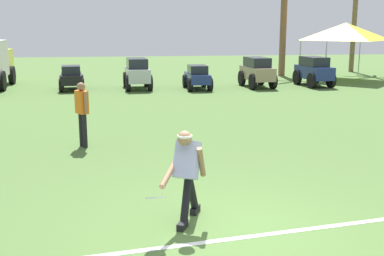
# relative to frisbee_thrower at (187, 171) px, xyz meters

# --- Properties ---
(ground_plane) EXTENTS (80.00, 80.00, 0.00)m
(ground_plane) POSITION_rel_frisbee_thrower_xyz_m (0.58, -0.49, -0.80)
(ground_plane) COLOR #4C6D34
(field_line_paint) EXTENTS (21.85, 3.23, 0.01)m
(field_line_paint) POSITION_rel_frisbee_thrower_xyz_m (0.58, -0.64, -0.79)
(field_line_paint) COLOR white
(field_line_paint) RESTS_ON ground_plane
(frisbee_thrower) EXTENTS (0.74, 0.96, 1.42)m
(frisbee_thrower) POSITION_rel_frisbee_thrower_xyz_m (0.00, 0.00, 0.00)
(frisbee_thrower) COLOR black
(frisbee_thrower) RESTS_ON ground_plane
(frisbee_in_flight) EXTENTS (0.29, 0.28, 0.12)m
(frisbee_in_flight) POSITION_rel_frisbee_thrower_xyz_m (-0.50, -0.59, -0.17)
(frisbee_in_flight) COLOR white
(teammate_near_sideline) EXTENTS (0.35, 0.46, 1.56)m
(teammate_near_sideline) POSITION_rel_frisbee_thrower_xyz_m (-1.88, 4.85, 0.14)
(teammate_near_sideline) COLOR black
(teammate_near_sideline) RESTS_ON ground_plane
(parked_car_slot_a) EXTENTS (1.29, 2.28, 1.10)m
(parked_car_slot_a) POSITION_rel_frisbee_thrower_xyz_m (-3.25, 15.67, -0.23)
(parked_car_slot_a) COLOR black
(parked_car_slot_a) RESTS_ON ground_plane
(parked_car_slot_b) EXTENTS (1.31, 2.41, 1.40)m
(parked_car_slot_b) POSITION_rel_frisbee_thrower_xyz_m (-0.28, 15.56, -0.05)
(parked_car_slot_b) COLOR #B7BABF
(parked_car_slot_b) RESTS_ON ground_plane
(parked_car_slot_c) EXTENTS (1.12, 2.22, 1.10)m
(parked_car_slot_c) POSITION_rel_frisbee_thrower_xyz_m (2.43, 15.10, -0.23)
(parked_car_slot_c) COLOR navy
(parked_car_slot_c) RESTS_ON ground_plane
(parked_car_slot_d) EXTENTS (1.35, 2.42, 1.40)m
(parked_car_slot_d) POSITION_rel_frisbee_thrower_xyz_m (5.34, 15.44, -0.05)
(parked_car_slot_d) COLOR #998466
(parked_car_slot_d) RESTS_ON ground_plane
(parked_car_slot_e) EXTENTS (1.36, 2.43, 1.40)m
(parked_car_slot_e) POSITION_rel_frisbee_thrower_xyz_m (8.16, 15.47, -0.05)
(parked_car_slot_e) COLOR navy
(parked_car_slot_e) RESTS_ON ground_plane
(palm_tree_far_left) EXTENTS (3.23, 3.59, 5.22)m
(palm_tree_far_left) POSITION_rel_frisbee_thrower_xyz_m (8.15, 20.32, 2.25)
(palm_tree_far_left) COLOR brown
(palm_tree_far_left) RESTS_ON ground_plane
(palm_tree_left_of_centre) EXTENTS (3.43, 3.55, 6.26)m
(palm_tree_left_of_centre) POSITION_rel_frisbee_thrower_xyz_m (13.36, 22.19, 3.15)
(palm_tree_left_of_centre) COLOR brown
(palm_tree_left_of_centre) RESTS_ON ground_plane
(event_tent) EXTENTS (3.74, 3.74, 3.01)m
(event_tent) POSITION_rel_frisbee_thrower_xyz_m (10.79, 17.91, 1.75)
(event_tent) COLOR #B2B5BA
(event_tent) RESTS_ON ground_plane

